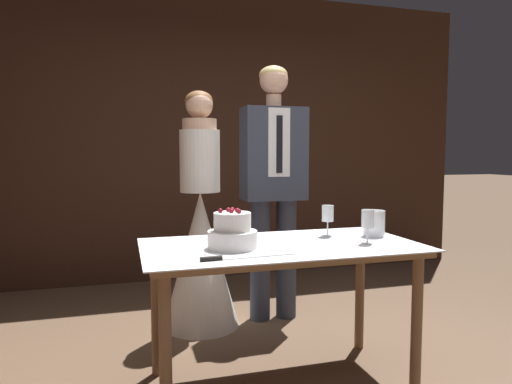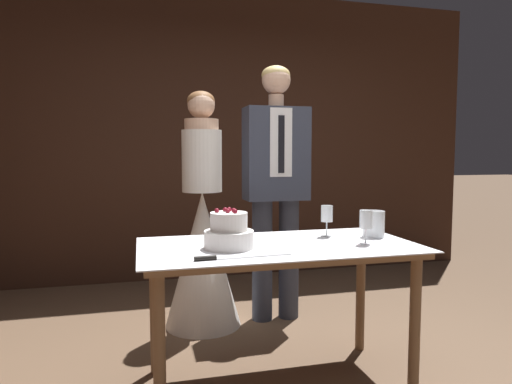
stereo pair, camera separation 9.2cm
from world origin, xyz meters
TOP-DOWN VIEW (x-y plane):
  - wall_back at (0.00, 2.48)m, footprint 5.38×0.12m
  - cake_table at (-0.09, 0.20)m, footprint 1.44×0.76m
  - tiered_cake at (-0.36, 0.17)m, footprint 0.25×0.25m
  - cake_knife at (-0.42, -0.06)m, footprint 0.46×0.05m
  - wine_glass_near at (0.35, 0.09)m, footprint 0.07×0.07m
  - wine_glass_middle at (0.24, 0.35)m, footprint 0.07×0.07m
  - hurricane_candle at (0.50, 0.27)m, footprint 0.12×0.12m
  - bride at (-0.36, 1.15)m, footprint 0.54×0.54m
  - groom at (0.18, 1.14)m, footprint 0.46×0.25m

SIDE VIEW (x-z plane):
  - bride at x=-0.36m, z-range -0.23..1.44m
  - cake_table at x=-0.09m, z-range 0.29..1.05m
  - cake_knife at x=-0.42m, z-range 0.76..0.78m
  - hurricane_candle at x=0.50m, z-range 0.76..0.91m
  - tiered_cake at x=-0.36m, z-range 0.74..0.94m
  - wine_glass_near at x=0.35m, z-range 0.79..0.97m
  - wine_glass_middle at x=0.24m, z-range 0.79..0.97m
  - groom at x=0.18m, z-range 0.12..1.99m
  - wall_back at x=0.00m, z-range 0.00..2.80m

